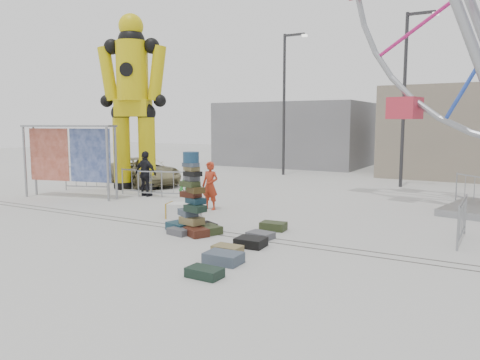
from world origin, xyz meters
The scene contains 25 objects.
ground centered at (0.00, 0.00, 0.00)m, with size 90.00×90.00×0.00m, color #9E9E99.
track_line_near centered at (0.00, 0.60, 0.00)m, with size 40.00×0.04×0.01m, color #47443F.
track_line_far centered at (0.00, 1.00, 0.00)m, with size 40.00×0.04×0.01m, color #47443F.
building_left centered at (-6.00, 22.00, 2.20)m, with size 10.00×8.00×4.40m, color gray.
lamp_post_right centered at (3.09, 13.00, 4.48)m, with size 1.41×0.25×8.00m.
lamp_post_left centered at (-3.91, 15.00, 4.48)m, with size 1.41×0.25×8.00m.
suitcase_tower centered at (-0.14, 0.54, 0.62)m, with size 1.73×1.43×2.23m.
crash_test_dummy centered at (-7.36, 6.14, 4.23)m, with size 3.13×1.70×8.02m.
banner_scaffold centered at (-7.94, 3.00, 2.20)m, with size 4.09×1.57×2.93m.
steamer_trunk centered at (-1.52, 1.97, 0.24)m, with size 1.02×0.59×0.48m, color silver.
row_case_0 centered at (1.69, 1.87, 0.12)m, with size 0.71×0.47×0.23m, color #2D381C.
row_case_1 centered at (1.82, 0.83, 0.09)m, with size 0.66×0.49×0.18m, color #525359.
row_case_2 centered at (1.98, -0.01, 0.11)m, with size 0.70×0.58×0.23m, color black.
row_case_3 centered at (1.85, -0.90, 0.11)m, with size 0.66×0.44×0.22m, color olive.
row_case_4 centered at (2.12, -1.50, 0.12)m, with size 0.79×0.56×0.24m, color #424E5E.
row_case_5 centered at (2.29, -2.47, 0.10)m, with size 0.70×0.44×0.20m, color black.
barricade_dummy_a centered at (-9.02, 4.78, 0.55)m, with size 2.00×0.10×1.10m, color gray, non-canonical shape.
barricade_dummy_b centered at (-5.90, 4.93, 0.55)m, with size 2.00×0.10×1.10m, color gray, non-canonical shape.
barricade_dummy_c centered at (-4.79, 4.89, 0.55)m, with size 2.00×0.10×1.10m, color gray, non-canonical shape.
barricade_wheel_front centered at (6.41, 3.08, 0.55)m, with size 2.00×0.10×1.10m, color gray, non-canonical shape.
barricade_wheel_back centered at (6.33, 9.32, 0.55)m, with size 2.00×0.10×1.10m, color gray, non-canonical shape.
pedestrian_red centered at (-1.61, 3.63, 0.84)m, with size 0.61×0.40×1.68m, color #A92E18.
pedestrian_green centered at (-1.83, 2.71, 0.85)m, with size 0.83×0.64×1.70m, color #1A6A20.
pedestrian_black centered at (-5.56, 4.82, 0.93)m, with size 1.09×0.46×1.87m, color black.
parked_suv centered at (-8.13, 7.61, 0.66)m, with size 2.19×4.76×1.32m, color #8D855B.
Camera 1 is at (7.30, -9.84, 3.02)m, focal length 35.00 mm.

